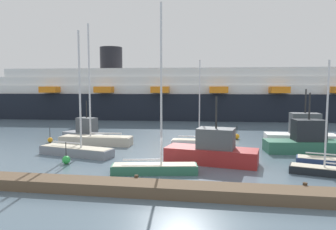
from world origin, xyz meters
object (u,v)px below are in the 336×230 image
sailboat_0 (332,160)px  sailboat_4 (76,149)px  channel_buoy_1 (237,136)px  channel_buoy_2 (66,160)px  fishing_boat_3 (212,151)px  channel_buoy_0 (50,140)px  sailboat_1 (96,139)px  sailboat_2 (331,170)px  fishing_boat_1 (305,141)px  fishing_boat_0 (302,133)px  sailboat_3 (155,165)px  fishing_boat_2 (86,132)px  sailboat_5 (195,142)px  cruise_ship (189,96)px

sailboat_0 → sailboat_4: 20.76m
channel_buoy_1 → channel_buoy_2: 19.37m
fishing_boat_3 → channel_buoy_0: 18.47m
sailboat_0 → sailboat_1: bearing=-178.2°
sailboat_2 → fishing_boat_1: (0.37, 7.48, 0.67)m
sailboat_2 → channel_buoy_1: bearing=-52.7°
fishing_boat_0 → channel_buoy_2: 23.11m
channel_buoy_0 → channel_buoy_2: bearing=-53.8°
sailboat_4 → sailboat_2: bearing=4.2°
sailboat_3 → channel_buoy_2: (-7.29, 1.57, -0.24)m
fishing_boat_3 → channel_buoy_2: bearing=-159.6°
sailboat_2 → sailboat_4: size_ratio=0.72×
fishing_boat_2 → fishing_boat_3: (14.31, -8.85, 0.11)m
sailboat_1 → sailboat_2: 21.38m
sailboat_5 → channel_buoy_1: size_ratio=5.58×
sailboat_2 → fishing_boat_2: 24.82m
sailboat_2 → fishing_boat_0: sailboat_2 is taller
channel_buoy_2 → fishing_boat_1: bearing=20.3°
sailboat_5 → channel_buoy_2: bearing=-135.3°
sailboat_5 → fishing_boat_1: bearing=-8.6°
sailboat_1 → cruise_ship: 30.28m
sailboat_0 → channel_buoy_1: (-6.46, 10.72, -0.04)m
sailboat_2 → fishing_boat_3: 8.22m
sailboat_4 → fishing_boat_1: 20.44m
fishing_boat_1 → sailboat_2: bearing=-98.4°
sailboat_0 → cruise_ship: size_ratio=0.09×
sailboat_3 → channel_buoy_1: bearing=56.7°
fishing_boat_2 → cruise_ship: size_ratio=0.07×
sailboat_5 → sailboat_0: bearing=-28.0°
sailboat_0 → fishing_boat_0: (-0.05, 8.32, 0.81)m
sailboat_3 → fishing_boat_2: (-10.43, 12.36, 0.32)m
sailboat_3 → fishing_boat_0: (12.89, 12.79, 0.59)m
sailboat_1 → channel_buoy_2: bearing=94.4°
sailboat_0 → sailboat_2: bearing=-95.1°
sailboat_5 → channel_buoy_2: (-9.38, -8.93, -0.10)m
fishing_boat_0 → sailboat_2: bearing=-95.4°
sailboat_4 → channel_buoy_1: 17.90m
fishing_boat_2 → channel_buoy_1: (16.91, 2.83, -0.56)m
fishing_boat_1 → cruise_ship: size_ratio=0.08×
fishing_boat_1 → channel_buoy_0: fishing_boat_1 is taller
sailboat_4 → sailboat_5: bearing=44.8°
sailboat_3 → fishing_boat_0: 18.17m
sailboat_3 → fishing_boat_1: bearing=25.6°
sailboat_4 → fishing_boat_2: size_ratio=1.84×
sailboat_1 → sailboat_2: size_ratio=1.59×
fishing_boat_3 → fishing_boat_0: bearing=56.4°
channel_buoy_0 → channel_buoy_2: size_ratio=0.95×
sailboat_1 → fishing_boat_3: sailboat_1 is taller
sailboat_2 → channel_buoy_2: 19.07m
sailboat_2 → fishing_boat_3: (-7.90, 2.22, 0.60)m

